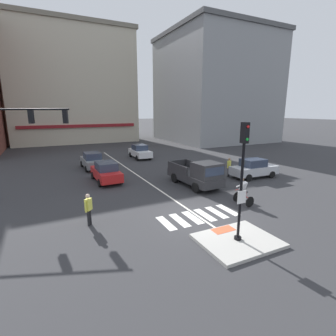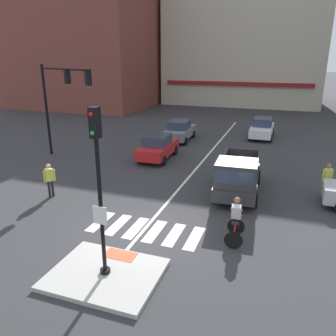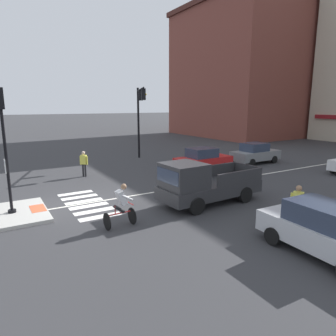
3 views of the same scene
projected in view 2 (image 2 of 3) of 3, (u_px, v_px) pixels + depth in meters
name	position (u px, v px, depth m)	size (l,w,h in m)	color
ground_plane	(143.00, 232.00, 13.09)	(300.00, 300.00, 0.00)	#333335
traffic_island	(106.00, 274.00, 10.43)	(3.36, 2.71, 0.15)	#B2AFA8
tactile_pad_front	(120.00, 255.00, 11.30)	(1.10, 0.60, 0.01)	#DB5B38
signal_pole	(99.00, 180.00, 9.43)	(0.44, 0.38, 5.11)	black
crosswalk_stripe_a	(101.00, 222.00, 13.90)	(0.44, 1.80, 0.01)	silver
crosswalk_stripe_b	(118.00, 225.00, 13.64)	(0.44, 1.80, 0.01)	silver
crosswalk_stripe_c	(136.00, 228.00, 13.39)	(0.44, 1.80, 0.01)	silver
crosswalk_stripe_d	(155.00, 231.00, 13.14)	(0.44, 1.80, 0.01)	silver
crosswalk_stripe_e	(174.00, 235.00, 12.88)	(0.44, 1.80, 0.01)	silver
crosswalk_stripe_f	(194.00, 238.00, 12.63)	(0.44, 1.80, 0.01)	silver
lane_centre_line	(203.00, 160.00, 22.05)	(0.14, 28.00, 0.01)	silver
traffic_light_mast	(59.00, 94.00, 21.14)	(4.83, 1.97, 6.02)	black
building_corner_right	(94.00, 34.00, 46.46)	(18.50, 20.47, 18.76)	brown
building_far_block	(248.00, 31.00, 48.26)	(21.35, 16.97, 19.89)	beige
car_red_westbound_far	(158.00, 147.00, 22.17)	(1.92, 4.14, 1.64)	red
car_grey_westbound_distant	(180.00, 131.00, 26.99)	(1.92, 4.14, 1.64)	slate
car_white_eastbound_distant	(262.00, 128.00, 27.88)	(1.87, 4.11, 1.64)	white
pickup_truck_charcoal_eastbound_mid	(238.00, 177.00, 16.22)	(2.25, 5.19, 2.08)	#2D2D30
cyclist	(236.00, 219.00, 12.23)	(0.73, 1.13, 1.68)	black
pedestrian_at_curb_left	(50.00, 178.00, 16.07)	(0.40, 0.43, 1.67)	black
pedestrian_waiting_far_side	(327.00, 177.00, 16.12)	(0.50, 0.36, 1.67)	black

